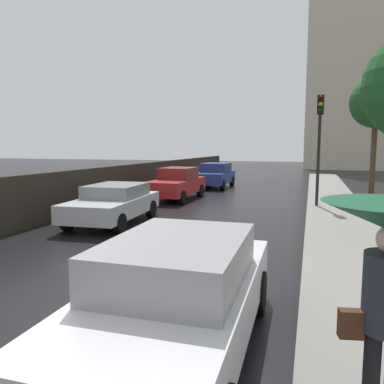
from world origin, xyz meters
TOP-DOWN VIEW (x-y plane):
  - ground at (0.00, 0.00)m, footprint 120.00×120.00m
  - car_white_near_kerb at (2.64, -0.50)m, footprint 1.88×4.35m
  - car_blue_mid_road at (-1.55, 17.88)m, footprint 1.87×3.88m
  - car_silver_far_ahead at (-2.09, 6.30)m, footprint 2.13×4.17m
  - car_red_behind_camera at (-2.00, 12.19)m, footprint 1.80×4.09m
  - traffic_light at (4.37, 11.27)m, footprint 0.26×0.39m
  - street_tree_near at (7.07, 16.25)m, footprint 2.55×2.55m
  - distant_tower at (7.76, 43.30)m, footprint 8.97×10.15m

SIDE VIEW (x-z plane):
  - ground at x=0.00m, z-range 0.00..0.00m
  - car_silver_far_ahead at x=-2.09m, z-range 0.05..1.31m
  - car_white_near_kerb at x=2.64m, z-range 0.03..1.49m
  - car_red_behind_camera at x=-2.00m, z-range 0.00..1.52m
  - car_blue_mid_road at x=-1.55m, z-range 0.02..1.52m
  - traffic_light at x=4.37m, z-range 0.98..5.38m
  - street_tree_near at x=7.07m, z-range 1.68..7.67m
  - distant_tower at x=7.76m, z-range -1.90..26.12m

